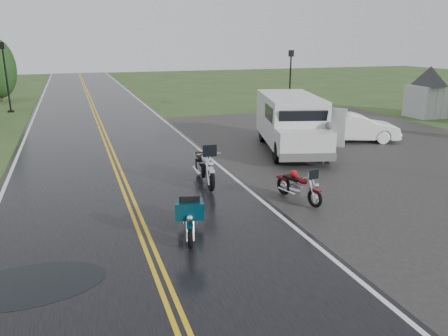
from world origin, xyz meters
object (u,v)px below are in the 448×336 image
object	(u,v)px
motorcycle_red	(315,191)
van_white	(278,133)
person_at_van	(327,143)
lamp_post_far_left	(6,77)
motorcycle_silver	(211,171)
motorcycle_teal	(190,225)
lamp_post_far_right	(290,83)
sedan_white	(355,128)
visitor_center	(430,79)

from	to	relation	value
motorcycle_red	van_white	bearing A→B (deg)	62.63
person_at_van	lamp_post_far_left	distance (m)	22.87
motorcycle_silver	van_white	xyz separation A→B (m)	(3.59, 2.50, 0.49)
motorcycle_teal	lamp_post_far_right	world-z (taller)	lamp_post_far_right
person_at_van	sedan_white	bearing A→B (deg)	-149.53
motorcycle_red	person_at_van	distance (m)	5.13
motorcycle_red	motorcycle_silver	distance (m)	3.39
visitor_center	motorcycle_red	bearing A→B (deg)	-142.03
visitor_center	motorcycle_teal	distance (m)	23.16
motorcycle_red	lamp_post_far_left	bearing A→B (deg)	100.84
motorcycle_teal	lamp_post_far_right	size ratio (longest dim) A/B	0.50
visitor_center	van_white	size ratio (longest dim) A/B	2.54
person_at_van	motorcycle_red	bearing A→B (deg)	44.49
motorcycle_silver	sedan_white	world-z (taller)	motorcycle_silver
visitor_center	motorcycle_silver	bearing A→B (deg)	-151.78
motorcycle_red	motorcycle_teal	world-z (taller)	motorcycle_teal
visitor_center	sedan_white	size ratio (longest dim) A/B	3.95
visitor_center	motorcycle_silver	world-z (taller)	visitor_center
motorcycle_silver	lamp_post_far_left	bearing A→B (deg)	115.97
visitor_center	van_white	bearing A→B (deg)	-153.65
motorcycle_silver	lamp_post_far_left	distance (m)	21.87
lamp_post_far_right	motorcycle_silver	bearing A→B (deg)	-126.38
motorcycle_silver	lamp_post_far_right	bearing A→B (deg)	58.07
motorcycle_teal	lamp_post_far_left	xyz separation A→B (m)	(-6.34, 23.95, 1.72)
visitor_center	motorcycle_red	distance (m)	19.11
van_white	sedan_white	size ratio (longest dim) A/B	1.55
visitor_center	motorcycle_teal	bearing A→B (deg)	-145.72
person_at_van	lamp_post_far_right	distance (m)	11.71
motorcycle_teal	van_white	distance (m)	8.11
motorcycle_silver	sedan_white	size ratio (longest dim) A/B	0.62
motorcycle_red	motorcycle_teal	distance (m)	4.29
sedan_white	van_white	bearing A→B (deg)	132.91
visitor_center	lamp_post_far_right	world-z (taller)	visitor_center
van_white	person_at_van	world-z (taller)	van_white
motorcycle_red	lamp_post_far_left	size ratio (longest dim) A/B	0.40
motorcycle_red	sedan_white	bearing A→B (deg)	34.14
lamp_post_far_left	motorcycle_red	bearing A→B (deg)	-65.27
van_white	lamp_post_far_left	size ratio (longest dim) A/B	1.34
motorcycle_red	motorcycle_silver	bearing A→B (deg)	122.03
motorcycle_red	motorcycle_teal	bearing A→B (deg)	-176.19
motorcycle_red	motorcycle_silver	size ratio (longest dim) A/B	0.75
visitor_center	lamp_post_far_left	bearing A→B (deg)	156.71
motorcycle_silver	lamp_post_far_right	size ratio (longest dim) A/B	0.60
sedan_white	lamp_post_far_left	world-z (taller)	lamp_post_far_left
motorcycle_teal	motorcycle_silver	size ratio (longest dim) A/B	0.84
visitor_center	sedan_white	bearing A→B (deg)	-152.02
visitor_center	lamp_post_far_right	distance (m)	8.73
van_white	lamp_post_far_left	bearing A→B (deg)	138.42
lamp_post_far_left	visitor_center	bearing A→B (deg)	-23.29
sedan_white	lamp_post_far_right	bearing A→B (deg)	15.47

